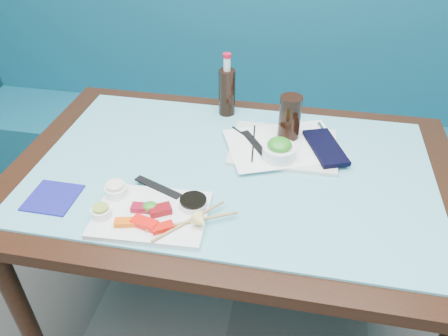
% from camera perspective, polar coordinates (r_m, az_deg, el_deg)
% --- Properties ---
extents(booth_bench, '(3.00, 0.56, 1.17)m').
position_cam_1_polar(booth_bench, '(2.27, 4.75, 4.81)').
color(booth_bench, '#105167').
rests_on(booth_bench, ground).
extents(dining_table, '(1.40, 0.90, 0.75)m').
position_cam_1_polar(dining_table, '(1.42, 1.13, -2.87)').
color(dining_table, black).
rests_on(dining_table, ground).
extents(glass_top, '(1.22, 0.76, 0.01)m').
position_cam_1_polar(glass_top, '(1.36, 1.17, -0.05)').
color(glass_top, '#65BACA').
rests_on(glass_top, dining_table).
extents(sashimi_plate, '(0.31, 0.23, 0.02)m').
position_cam_1_polar(sashimi_plate, '(1.20, -9.47, -6.04)').
color(sashimi_plate, white).
rests_on(sashimi_plate, glass_top).
extents(salmon_left, '(0.06, 0.04, 0.01)m').
position_cam_1_polar(salmon_left, '(1.17, -12.73, -6.94)').
color(salmon_left, '#FF5E0A').
rests_on(salmon_left, sashimi_plate).
extents(salmon_mid, '(0.08, 0.05, 0.02)m').
position_cam_1_polar(salmon_mid, '(1.16, -10.34, -7.10)').
color(salmon_mid, '#FF100A').
rests_on(salmon_mid, sashimi_plate).
extents(salmon_right, '(0.06, 0.06, 0.01)m').
position_cam_1_polar(salmon_right, '(1.14, -8.03, -7.70)').
color(salmon_right, red).
rests_on(salmon_right, sashimi_plate).
extents(tuna_left, '(0.05, 0.04, 0.02)m').
position_cam_1_polar(tuna_left, '(1.20, -10.83, -5.12)').
color(tuna_left, maroon).
rests_on(tuna_left, sashimi_plate).
extents(tuna_right, '(0.07, 0.06, 0.02)m').
position_cam_1_polar(tuna_right, '(1.18, -8.33, -5.45)').
color(tuna_right, maroon).
rests_on(tuna_right, sashimi_plate).
extents(seaweed_garnish, '(0.05, 0.05, 0.02)m').
position_cam_1_polar(seaweed_garnish, '(1.20, -9.64, -5.00)').
color(seaweed_garnish, '#2D821E').
rests_on(seaweed_garnish, sashimi_plate).
extents(ramekin_wasabi, '(0.06, 0.06, 0.02)m').
position_cam_1_polar(ramekin_wasabi, '(1.21, -15.72, -5.59)').
color(ramekin_wasabi, white).
rests_on(ramekin_wasabi, sashimi_plate).
extents(wasabi_fill, '(0.05, 0.05, 0.01)m').
position_cam_1_polar(wasabi_fill, '(1.20, -15.84, -5.04)').
color(wasabi_fill, '#90AD37').
rests_on(wasabi_fill, ramekin_wasabi).
extents(ramekin_ginger, '(0.07, 0.07, 0.03)m').
position_cam_1_polar(ramekin_ginger, '(1.26, -13.92, -2.88)').
color(ramekin_ginger, white).
rests_on(ramekin_ginger, sashimi_plate).
extents(ginger_fill, '(0.06, 0.06, 0.01)m').
position_cam_1_polar(ginger_fill, '(1.25, -14.04, -2.23)').
color(ginger_fill, '#FFE6D1').
rests_on(ginger_fill, ramekin_ginger).
extents(soy_dish, '(0.09, 0.09, 0.02)m').
position_cam_1_polar(soy_dish, '(1.20, -4.03, -4.61)').
color(soy_dish, white).
rests_on(soy_dish, sashimi_plate).
extents(soy_fill, '(0.08, 0.08, 0.01)m').
position_cam_1_polar(soy_fill, '(1.19, -4.05, -4.20)').
color(soy_fill, black).
rests_on(soy_fill, soy_dish).
extents(lemon_wedge, '(0.06, 0.06, 0.04)m').
position_cam_1_polar(lemon_wedge, '(1.12, -3.07, -6.99)').
color(lemon_wedge, '#FEDB78').
rests_on(lemon_wedge, sashimi_plate).
extents(chopstick_sleeve, '(0.16, 0.08, 0.00)m').
position_cam_1_polar(chopstick_sleeve, '(1.27, -8.66, -2.47)').
color(chopstick_sleeve, black).
rests_on(chopstick_sleeve, sashimi_plate).
extents(wooden_chopstick_a, '(0.15, 0.19, 0.01)m').
position_cam_1_polar(wooden_chopstick_a, '(1.15, -4.57, -6.88)').
color(wooden_chopstick_a, '#A07C4B').
rests_on(wooden_chopstick_a, sashimi_plate).
extents(wooden_chopstick_b, '(0.22, 0.12, 0.01)m').
position_cam_1_polar(wooden_chopstick_b, '(1.15, -4.09, -6.94)').
color(wooden_chopstick_b, '#A7834E').
rests_on(wooden_chopstick_b, sashimi_plate).
extents(serving_tray, '(0.35, 0.26, 0.01)m').
position_cam_1_polar(serving_tray, '(1.46, 7.76, 2.77)').
color(serving_tray, silver).
rests_on(serving_tray, glass_top).
extents(paper_placemat, '(0.43, 0.37, 0.00)m').
position_cam_1_polar(paper_placemat, '(1.45, 7.78, 3.02)').
color(paper_placemat, white).
rests_on(paper_placemat, serving_tray).
extents(seaweed_bowl, '(0.12, 0.12, 0.04)m').
position_cam_1_polar(seaweed_bowl, '(1.38, 7.18, 2.06)').
color(seaweed_bowl, white).
rests_on(seaweed_bowl, serving_tray).
extents(seaweed_salad, '(0.10, 0.10, 0.04)m').
position_cam_1_polar(seaweed_salad, '(1.36, 7.27, 3.04)').
color(seaweed_salad, '#2A891F').
rests_on(seaweed_salad, seaweed_bowl).
extents(cola_glass, '(0.08, 0.08, 0.15)m').
position_cam_1_polar(cola_glass, '(1.46, 8.59, 6.56)').
color(cola_glass, black).
rests_on(cola_glass, serving_tray).
extents(navy_pouch, '(0.16, 0.22, 0.02)m').
position_cam_1_polar(navy_pouch, '(1.45, 13.11, 2.63)').
color(navy_pouch, black).
rests_on(navy_pouch, serving_tray).
extents(fork, '(0.05, 0.10, 0.01)m').
position_cam_1_polar(fork, '(1.54, 12.91, 4.75)').
color(fork, white).
rests_on(fork, serving_tray).
extents(black_chopstick_a, '(0.03, 0.22, 0.01)m').
position_cam_1_polar(black_chopstick_a, '(1.45, 3.86, 3.30)').
color(black_chopstick_a, black).
rests_on(black_chopstick_a, serving_tray).
extents(black_chopstick_b, '(0.19, 0.18, 0.01)m').
position_cam_1_polar(black_chopstick_b, '(1.45, 4.17, 3.28)').
color(black_chopstick_b, black).
rests_on(black_chopstick_b, serving_tray).
extents(tray_sleeve, '(0.11, 0.15, 0.00)m').
position_cam_1_polar(tray_sleeve, '(1.45, 4.01, 3.26)').
color(tray_sleeve, black).
rests_on(tray_sleeve, serving_tray).
extents(cola_bottle_body, '(0.08, 0.08, 0.17)m').
position_cam_1_polar(cola_bottle_body, '(1.61, 0.38, 9.85)').
color(cola_bottle_body, black).
rests_on(cola_bottle_body, glass_top).
extents(cola_bottle_neck, '(0.03, 0.03, 0.05)m').
position_cam_1_polar(cola_bottle_neck, '(1.56, 0.40, 13.45)').
color(cola_bottle_neck, silver).
rests_on(cola_bottle_neck, cola_bottle_body).
extents(cola_bottle_cap, '(0.03, 0.03, 0.01)m').
position_cam_1_polar(cola_bottle_cap, '(1.55, 0.40, 14.49)').
color(cola_bottle_cap, red).
rests_on(cola_bottle_cap, cola_bottle_neck).
extents(blue_napkin, '(0.14, 0.14, 0.01)m').
position_cam_1_polar(blue_napkin, '(1.34, -21.47, -3.61)').
color(blue_napkin, navy).
rests_on(blue_napkin, glass_top).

